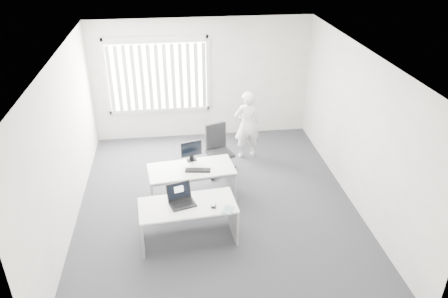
{
  "coord_description": "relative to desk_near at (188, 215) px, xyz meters",
  "views": [
    {
      "loc": [
        -0.71,
        -6.58,
        4.69
      ],
      "look_at": [
        0.15,
        0.15,
        1.08
      ],
      "focal_mm": 35.0,
      "sensor_mm": 36.0,
      "label": 1
    }
  ],
  "objects": [
    {
      "name": "laptop",
      "position": [
        -0.07,
        0.0,
        0.35
      ],
      "size": [
        0.47,
        0.45,
        0.3
      ],
      "primitive_type": null,
      "rotation": [
        0.0,
        0.0,
        0.29
      ],
      "color": "black",
      "rests_on": "desk_near"
    },
    {
      "name": "blinds",
      "position": [
        -0.43,
        3.81,
        1.02
      ],
      "size": [
        2.2,
        0.1,
        1.5
      ],
      "primitive_type": null,
      "color": "silver",
      "rests_on": "wall_back"
    },
    {
      "name": "wall_left",
      "position": [
        -1.93,
        0.91,
        0.9
      ],
      "size": [
        0.02,
        6.0,
        2.8
      ],
      "primitive_type": "cube",
      "color": "white",
      "rests_on": "ground"
    },
    {
      "name": "keyboard",
      "position": [
        0.24,
        1.01,
        0.21
      ],
      "size": [
        0.47,
        0.21,
        0.02
      ],
      "primitive_type": "cube",
      "rotation": [
        0.0,
        0.0,
        -0.15
      ],
      "color": "black",
      "rests_on": "desk_far"
    },
    {
      "name": "mouse",
      "position": [
        0.4,
        -0.11,
        0.22
      ],
      "size": [
        0.09,
        0.13,
        0.05
      ],
      "primitive_type": null,
      "rotation": [
        0.0,
        0.0,
        -0.19
      ],
      "color": "#BBBBBE",
      "rests_on": "paper_sheet"
    },
    {
      "name": "wall_right",
      "position": [
        3.07,
        0.91,
        0.9
      ],
      "size": [
        0.02,
        6.0,
        2.8
      ],
      "primitive_type": "cube",
      "color": "white",
      "rests_on": "ground"
    },
    {
      "name": "window",
      "position": [
        -0.43,
        3.87,
        1.05
      ],
      "size": [
        2.32,
        0.06,
        1.76
      ],
      "primitive_type": "cube",
      "color": "silver",
      "rests_on": "wall_back"
    },
    {
      "name": "desk_far",
      "position": [
        0.13,
        1.11,
        0.0
      ],
      "size": [
        1.61,
        0.89,
        0.7
      ],
      "rotation": [
        0.0,
        0.0,
        0.11
      ],
      "color": "white",
      "rests_on": "ground"
    },
    {
      "name": "monitor",
      "position": [
        0.15,
        1.4,
        0.4
      ],
      "size": [
        0.41,
        0.21,
        0.39
      ],
      "primitive_type": null,
      "rotation": [
        0.0,
        0.0,
        0.25
      ],
      "color": "black",
      "rests_on": "desk_far"
    },
    {
      "name": "ground",
      "position": [
        0.57,
        0.91,
        -0.5
      ],
      "size": [
        6.0,
        6.0,
        0.0
      ],
      "primitive_type": "plane",
      "color": "#404046",
      "rests_on": "ground"
    },
    {
      "name": "person",
      "position": [
        1.42,
        2.69,
        0.26
      ],
      "size": [
        0.6,
        0.44,
        1.53
      ],
      "primitive_type": "imported",
      "rotation": [
        0.0,
        0.0,
        3.27
      ],
      "color": "silver",
      "rests_on": "ground"
    },
    {
      "name": "wall_front",
      "position": [
        0.57,
        -2.09,
        0.9
      ],
      "size": [
        5.0,
        0.02,
        2.8
      ],
      "primitive_type": "cube",
      "color": "white",
      "rests_on": "ground"
    },
    {
      "name": "paper_sheet",
      "position": [
        0.37,
        -0.04,
        0.19
      ],
      "size": [
        0.27,
        0.19,
        0.0
      ],
      "primitive_type": "cube",
      "rotation": [
        0.0,
        0.0,
        0.03
      ],
      "color": "white",
      "rests_on": "desk_near"
    },
    {
      "name": "booklet",
      "position": [
        0.61,
        -0.23,
        0.2
      ],
      "size": [
        0.23,
        0.26,
        0.01
      ],
      "primitive_type": "cube",
      "rotation": [
        0.0,
        0.0,
        -0.45
      ],
      "color": "silver",
      "rests_on": "desk_near"
    },
    {
      "name": "wall_back",
      "position": [
        0.57,
        3.91,
        0.9
      ],
      "size": [
        5.0,
        0.02,
        2.8
      ],
      "primitive_type": "cube",
      "color": "white",
      "rests_on": "ground"
    },
    {
      "name": "office_chair",
      "position": [
        0.74,
        2.09,
        -0.18
      ],
      "size": [
        0.75,
        0.75,
        1.04
      ],
      "rotation": [
        0.0,
        0.0,
        0.33
      ],
      "color": "black",
      "rests_on": "ground"
    },
    {
      "name": "ceiling",
      "position": [
        0.57,
        0.91,
        2.3
      ],
      "size": [
        5.0,
        6.0,
        0.02
      ],
      "primitive_type": "cube",
      "color": "white",
      "rests_on": "wall_back"
    },
    {
      "name": "desk_near",
      "position": [
        0.0,
        0.0,
        0.0
      ],
      "size": [
        1.58,
        0.84,
        0.7
      ],
      "rotation": [
        0.0,
        0.0,
        0.08
      ],
      "color": "white",
      "rests_on": "ground"
    }
  ]
}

